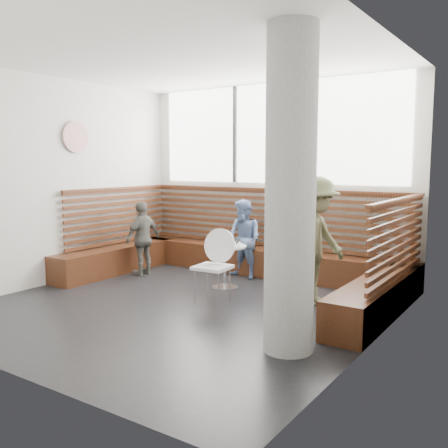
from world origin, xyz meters
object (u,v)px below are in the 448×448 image
Objects in this scene: child_back at (244,239)px; child_left at (143,238)px; cafe_table at (225,258)px; adult_man at (315,241)px; cafe_chair at (216,259)px; concrete_column at (290,193)px.

child_back is 1.03× the size of child_left.
adult_man is (1.46, -0.05, 0.39)m from cafe_table.
cafe_chair is 1.35m from adult_man.
cafe_chair is (-1.64, 1.08, -1.02)m from concrete_column.
cafe_table is 1.66m from child_left.
child_back is at bearing 79.29° from adult_man.
child_left is (-1.55, -0.74, -0.02)m from child_back.
cafe_chair reaches higher than cafe_table.
concrete_column is at bearing -148.94° from adult_man.
concrete_column is 2.56× the size of child_left.
adult_man is 1.37× the size of child_left.
cafe_table is 0.66× the size of cafe_chair.
adult_man reaches higher than cafe_table.
cafe_table is at bearing 103.60° from adult_man.
adult_man is (-0.47, 1.70, -0.74)m from concrete_column.
cafe_chair is at bearing 73.13° from child_left.
cafe_table is at bearing 108.92° from cafe_chair.
adult_man reaches higher than child_back.
adult_man is at bearing -13.53° from child_back.
child_left is at bearing 156.75° from cafe_chair.
cafe_chair is 0.58× the size of adult_man.
adult_man reaches higher than cafe_chair.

